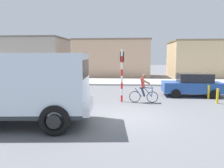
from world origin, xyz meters
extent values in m
plane|color=slate|center=(0.00, 0.00, 0.00)|extent=(120.00, 120.00, 0.00)
cube|color=#ADADA8|center=(0.00, 12.95, 0.08)|extent=(80.00, 5.00, 0.16)
cube|color=silver|center=(-4.21, -1.42, 1.80)|extent=(5.40, 2.96, 2.20)
cube|color=#2D3338|center=(-4.21, -1.42, 0.62)|extent=(5.30, 2.90, 0.16)
cube|color=silver|center=(-1.52, -1.17, 0.80)|extent=(0.45, 2.39, 0.36)
cube|color=black|center=(-1.67, -1.19, 2.30)|extent=(0.31, 2.13, 0.70)
torus|color=black|center=(-2.72, 0.00, 0.55)|extent=(1.12, 0.34, 1.10)
cylinder|color=black|center=(-2.72, 0.00, 0.55)|extent=(0.52, 0.34, 0.50)
torus|color=black|center=(-2.49, -2.55, 0.55)|extent=(1.12, 0.34, 1.10)
cylinder|color=black|center=(-2.49, -2.55, 0.55)|extent=(0.52, 0.34, 0.50)
torus|color=black|center=(1.52, 3.17, 0.34)|extent=(0.68, 0.07, 0.68)
torus|color=black|center=(0.47, 3.22, 0.34)|extent=(0.68, 0.07, 0.68)
cylinder|color=#1E4C8C|center=(1.17, 3.19, 0.91)|extent=(0.60, 0.07, 0.09)
cylinder|color=#1E4C8C|center=(1.23, 3.19, 0.66)|extent=(0.51, 0.07, 0.57)
cylinder|color=#1E4C8C|center=(0.67, 3.21, 0.61)|extent=(0.44, 0.06, 0.57)
cylinder|color=#1E4C8C|center=(1.50, 3.18, 0.64)|extent=(0.10, 0.05, 0.59)
cylinder|color=black|center=(1.47, 3.18, 0.95)|extent=(0.05, 0.50, 0.03)
cube|color=black|center=(0.88, 3.20, 0.88)|extent=(0.24, 0.13, 0.06)
cube|color=#D13838|center=(0.93, 3.20, 1.21)|extent=(0.31, 0.33, 0.59)
sphere|color=brown|center=(1.00, 3.20, 1.61)|extent=(0.22, 0.22, 0.22)
cylinder|color=#2D334C|center=(0.96, 3.30, 0.65)|extent=(0.31, 0.13, 0.57)
cylinder|color=brown|center=(1.13, 3.35, 1.26)|extent=(0.49, 0.11, 0.29)
cylinder|color=#2D334C|center=(0.95, 3.10, 0.65)|extent=(0.31, 0.13, 0.57)
cylinder|color=brown|center=(1.12, 3.03, 1.26)|extent=(0.49, 0.11, 0.29)
cylinder|color=red|center=(-0.33, 3.30, 0.20)|extent=(0.12, 0.12, 0.40)
cylinder|color=white|center=(-0.33, 3.30, 0.60)|extent=(0.12, 0.12, 0.40)
cylinder|color=red|center=(-0.33, 3.30, 1.00)|extent=(0.12, 0.12, 0.40)
cylinder|color=white|center=(-0.33, 3.30, 1.40)|extent=(0.12, 0.12, 0.40)
cylinder|color=red|center=(-0.33, 3.30, 1.80)|extent=(0.12, 0.12, 0.40)
cylinder|color=white|center=(-0.33, 3.30, 2.20)|extent=(0.12, 0.12, 0.40)
cylinder|color=red|center=(-0.33, 3.30, 2.60)|extent=(0.12, 0.12, 0.40)
cylinder|color=white|center=(-0.33, 3.30, 3.00)|extent=(0.12, 0.12, 0.40)
cube|color=black|center=(-0.33, 3.48, 2.75)|extent=(0.24, 0.20, 0.60)
sphere|color=red|center=(-0.33, 3.60, 2.75)|extent=(0.14, 0.14, 0.14)
cube|color=#234C9E|center=(4.50, 5.51, 0.65)|extent=(4.03, 1.77, 0.70)
cube|color=black|center=(4.65, 5.50, 1.30)|extent=(2.22, 1.48, 0.60)
cylinder|color=black|center=(3.25, 4.68, 0.30)|extent=(0.60, 0.19, 0.60)
cylinder|color=black|center=(3.27, 6.38, 0.30)|extent=(0.60, 0.19, 0.60)
cylinder|color=black|center=(5.73, 4.63, 0.30)|extent=(0.60, 0.19, 0.60)
cylinder|color=black|center=(5.75, 6.33, 0.30)|extent=(0.60, 0.19, 0.60)
cube|color=#1E2328|center=(-8.47, 5.49, 0.65)|extent=(4.22, 2.33, 0.70)
cube|color=black|center=(-8.61, 5.46, 1.30)|extent=(2.41, 1.79, 0.60)
cylinder|color=black|center=(-7.38, 6.53, 0.30)|extent=(0.62, 0.28, 0.60)
cylinder|color=black|center=(-7.10, 4.85, 0.30)|extent=(0.62, 0.28, 0.60)
cylinder|color=black|center=(-9.83, 6.12, 0.30)|extent=(0.62, 0.28, 0.60)
cylinder|color=gold|center=(5.32, 3.22, 0.45)|extent=(0.14, 0.14, 0.90)
cylinder|color=gold|center=(5.32, 4.62, 0.45)|extent=(0.14, 0.14, 0.90)
cube|color=#9E9389|center=(-13.27, 19.81, 2.57)|extent=(8.67, 7.14, 5.14)
cube|color=#5E5852|center=(-13.27, 19.81, 5.24)|extent=(8.84, 7.28, 0.20)
cube|color=tan|center=(-2.15, 19.69, 2.39)|extent=(9.80, 6.07, 4.78)
cube|color=#775E4C|center=(-2.15, 19.69, 4.88)|extent=(9.99, 6.19, 0.20)
cube|color=#D1B284|center=(9.60, 19.62, 2.30)|extent=(7.75, 6.33, 4.60)
cube|color=#7D6B4F|center=(9.60, 19.62, 4.70)|extent=(7.90, 6.46, 0.20)
camera|label=1|loc=(0.06, -9.53, 2.78)|focal=34.05mm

